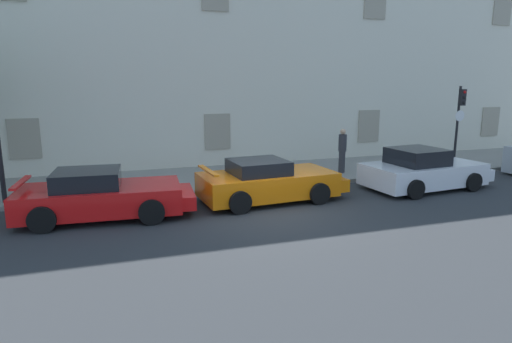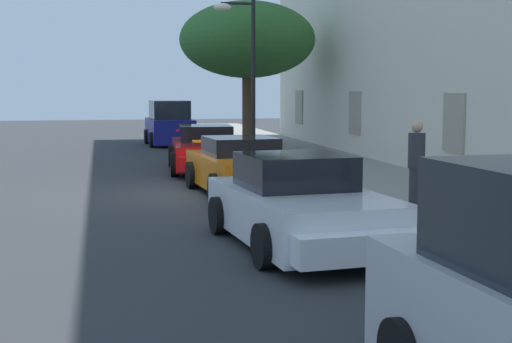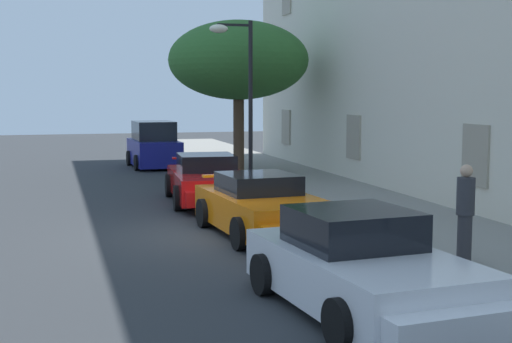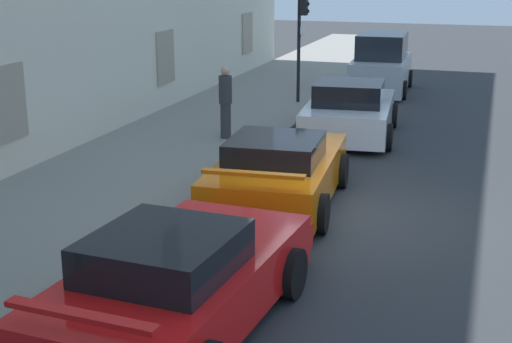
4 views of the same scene
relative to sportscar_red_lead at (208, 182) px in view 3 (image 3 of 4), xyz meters
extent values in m
plane|color=#2B2D30|center=(4.50, -0.97, -0.60)|extent=(80.00, 80.00, 0.00)
cube|color=gray|center=(4.50, 3.60, -0.53)|extent=(60.00, 4.15, 0.14)
cube|color=#9E937F|center=(-10.19, 5.64, 1.00)|extent=(1.10, 0.06, 1.50)
cube|color=#9E937F|center=(-2.85, 5.64, 1.00)|extent=(1.10, 0.06, 1.50)
cube|color=#9E937F|center=(4.50, 5.64, 1.00)|extent=(1.10, 0.06, 1.50)
cube|color=red|center=(-0.15, 0.01, -0.07)|extent=(4.39, 2.23, 0.70)
cube|color=black|center=(-0.46, 0.03, 0.51)|extent=(1.81, 1.66, 0.46)
cube|color=red|center=(1.73, -0.12, -0.15)|extent=(1.40, 1.87, 0.38)
cube|color=red|center=(-2.10, 0.15, 0.50)|extent=(0.27, 1.65, 0.06)
cylinder|color=black|center=(1.24, 0.88, -0.26)|extent=(0.70, 0.29, 0.68)
cylinder|color=black|center=(1.10, -1.05, -0.26)|extent=(0.70, 0.29, 0.68)
cylinder|color=black|center=(-1.40, 1.07, -0.26)|extent=(0.70, 0.29, 0.68)
cylinder|color=black|center=(-1.53, -0.86, -0.26)|extent=(0.70, 0.29, 0.68)
cube|color=orange|center=(4.78, 0.20, -0.07)|extent=(4.31, 2.25, 0.73)
cube|color=black|center=(4.47, 0.18, 0.51)|extent=(1.78, 1.67, 0.42)
cube|color=orange|center=(6.62, 0.34, -0.16)|extent=(1.38, 1.87, 0.40)
cube|color=orange|center=(2.87, 0.06, 0.52)|extent=(0.28, 1.66, 0.06)
cylinder|color=black|center=(6.00, 1.26, -0.27)|extent=(0.69, 0.29, 0.67)
cylinder|color=black|center=(6.15, -0.67, -0.27)|extent=(0.69, 0.29, 0.67)
cylinder|color=black|center=(3.42, 1.07, -0.27)|extent=(0.69, 0.29, 0.67)
cylinder|color=black|center=(3.57, -0.86, -0.27)|extent=(0.69, 0.29, 0.67)
cube|color=white|center=(10.48, 0.01, -0.08)|extent=(4.28, 2.39, 0.73)
cube|color=black|center=(10.17, -0.02, 0.56)|extent=(1.78, 1.76, 0.54)
cube|color=white|center=(12.28, 0.17, -0.17)|extent=(1.40, 1.97, 0.40)
cylinder|color=black|center=(11.66, 1.13, -0.28)|extent=(0.66, 0.30, 0.64)
cylinder|color=black|center=(11.84, -0.88, -0.28)|extent=(0.66, 0.30, 0.64)
cylinder|color=black|center=(9.12, 0.90, -0.28)|extent=(0.66, 0.30, 0.64)
cylinder|color=black|center=(9.30, -1.11, -0.28)|extent=(0.66, 0.30, 0.64)
cube|color=navy|center=(-10.15, -0.14, 0.02)|extent=(3.63, 1.89, 1.02)
cube|color=#1E232B|center=(-10.15, -0.14, 0.93)|extent=(2.20, 1.62, 0.79)
cylinder|color=black|center=(-9.12, 0.77, -0.28)|extent=(0.64, 0.22, 0.63)
cylinder|color=black|center=(-9.05, -0.98, -0.28)|extent=(0.64, 0.22, 0.63)
cylinder|color=black|center=(-11.26, 0.69, -0.28)|extent=(0.64, 0.22, 0.63)
cylinder|color=black|center=(-11.19, -1.06, -0.28)|extent=(0.64, 0.22, 0.63)
cylinder|color=#473323|center=(-6.35, 2.52, 1.11)|extent=(0.40, 0.40, 3.14)
ellipsoid|color=#2D6028|center=(-6.35, 2.52, 3.70)|extent=(5.20, 5.20, 2.92)
cylinder|color=black|center=(-2.93, 2.04, 2.17)|extent=(0.14, 0.14, 5.26)
cube|color=black|center=(-2.93, 1.49, 4.65)|extent=(0.08, 1.10, 0.08)
ellipsoid|color=#EAE5C6|center=(-2.93, 0.99, 4.52)|extent=(0.44, 0.60, 0.28)
cylinder|color=#333338|center=(8.80, 2.70, -0.03)|extent=(0.34, 0.34, 0.85)
cylinder|color=#333338|center=(8.80, 2.70, 0.72)|extent=(0.43, 0.43, 0.66)
sphere|color=tan|center=(8.80, 2.70, 1.17)|extent=(0.22, 0.22, 0.22)
camera|label=1|loc=(0.24, -12.37, 3.12)|focal=30.76mm
camera|label=2|loc=(21.50, -3.06, 1.90)|focal=51.46mm
camera|label=3|loc=(19.76, -4.20, 2.53)|focal=50.59mm
camera|label=4|loc=(-7.63, -3.39, 3.75)|focal=52.12mm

